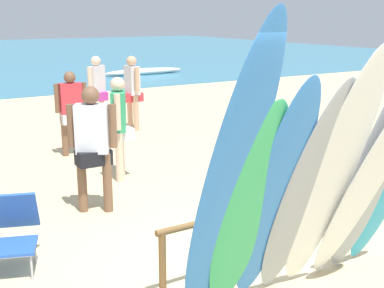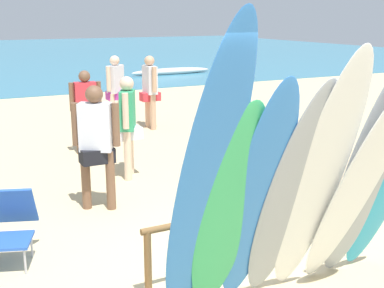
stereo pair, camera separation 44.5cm
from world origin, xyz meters
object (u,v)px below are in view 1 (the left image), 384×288
(surfboard_blue_0, at_px, (229,184))
(surfboard_grey_6, at_px, (376,168))
(surfboard_rack, at_px, (266,220))
(beachgoer_midbeach, at_px, (119,121))
(surfboard_white_4, at_px, (331,179))
(surfboard_grey_3, at_px, (304,194))
(beachgoer_photographing, at_px, (132,88))
(beach_chair_red, at_px, (13,228))
(surfboard_green_1, at_px, (247,213))
(beachgoer_by_water, at_px, (71,108))
(beachgoer_near_rack, at_px, (97,87))
(surfboard_white_5, at_px, (367,184))
(surfboard_blue_2, at_px, (274,199))
(distant_boat, at_px, (144,72))
(beachgoer_strolling, at_px, (93,141))

(surfboard_blue_0, distance_m, surfboard_grey_6, 1.71)
(surfboard_rack, bearing_deg, beachgoer_midbeach, 91.37)
(surfboard_white_4, bearing_deg, surfboard_grey_6, 8.13)
(surfboard_grey_3, height_order, beachgoer_midbeach, surfboard_grey_3)
(surfboard_grey_3, distance_m, beachgoer_photographing, 7.78)
(beachgoer_photographing, height_order, beach_chair_red, beachgoer_photographing)
(beachgoer_midbeach, bearing_deg, beach_chair_red, -18.73)
(surfboard_green_1, bearing_deg, surfboard_grey_3, -8.95)
(surfboard_green_1, height_order, surfboard_grey_6, surfboard_grey_6)
(beachgoer_midbeach, height_order, beachgoer_by_water, beachgoer_midbeach)
(surfboard_green_1, height_order, surfboard_grey_3, surfboard_grey_3)
(surfboard_grey_3, bearing_deg, surfboard_white_4, -23.95)
(surfboard_blue_0, relative_size, surfboard_green_1, 1.34)
(beachgoer_midbeach, distance_m, beachgoer_near_rack, 3.97)
(surfboard_rack, relative_size, surfboard_white_5, 1.06)
(surfboard_blue_2, height_order, surfboard_white_4, surfboard_white_4)
(surfboard_green_1, relative_size, beachgoer_by_water, 1.33)
(surfboard_rack, height_order, surfboard_white_5, surfboard_white_5)
(surfboard_blue_0, height_order, beachgoer_midbeach, surfboard_blue_0)
(surfboard_white_5, relative_size, distant_boat, 0.62)
(surfboard_white_4, relative_size, distant_boat, 0.68)
(surfboard_blue_0, height_order, surfboard_white_5, surfboard_blue_0)
(surfboard_white_5, relative_size, beachgoer_near_rack, 1.41)
(surfboard_rack, relative_size, surfboard_blue_0, 0.89)
(beachgoer_by_water, bearing_deg, surfboard_white_5, -76.86)
(surfboard_white_5, height_order, beachgoer_midbeach, surfboard_white_5)
(surfboard_grey_3, relative_size, beachgoer_photographing, 1.35)
(surfboard_grey_3, bearing_deg, beachgoer_by_water, 87.51)
(surfboard_blue_2, height_order, surfboard_grey_6, surfboard_grey_6)
(surfboard_blue_0, distance_m, beachgoer_photographing, 8.08)
(beachgoer_by_water, bearing_deg, beachgoer_photographing, 43.46)
(surfboard_grey_3, bearing_deg, beach_chair_red, 130.19)
(beachgoer_strolling, bearing_deg, surfboard_green_1, 124.43)
(beachgoer_photographing, xyz_separation_m, beachgoer_strolling, (-2.56, -4.42, 0.01))
(surfboard_grey_3, distance_m, distant_boat, 18.75)
(beachgoer_photographing, height_order, beachgoer_strolling, beachgoer_strolling)
(surfboard_white_4, distance_m, beachgoer_strolling, 3.41)
(surfboard_blue_2, relative_size, surfboard_white_4, 0.90)
(surfboard_grey_6, height_order, beachgoer_photographing, surfboard_grey_6)
(surfboard_rack, xyz_separation_m, surfboard_white_4, (0.08, -0.78, 0.66))
(surfboard_blue_0, xyz_separation_m, beachgoer_strolling, (0.06, 3.21, -0.36))
(surfboard_rack, height_order, surfboard_blue_0, surfboard_blue_0)
(surfboard_rack, xyz_separation_m, beachgoer_strolling, (-0.94, 2.46, 0.43))
(surfboard_rack, xyz_separation_m, surfboard_blue_0, (-1.00, -0.75, 0.79))
(beachgoer_midbeach, xyz_separation_m, distant_boat, (6.73, 13.14, -0.82))
(beachgoer_strolling, bearing_deg, surfboard_grey_6, 147.71)
(surfboard_rack, bearing_deg, surfboard_white_5, -58.23)
(surfboard_rack, relative_size, beachgoer_strolling, 1.47)
(beachgoer_midbeach, distance_m, beachgoer_strolling, 1.44)
(surfboard_white_4, distance_m, beachgoer_midbeach, 4.41)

